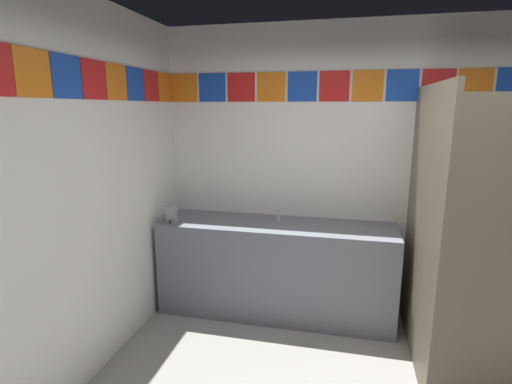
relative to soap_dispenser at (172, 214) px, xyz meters
name	(u,v)px	position (x,y,z in m)	size (l,w,h in m)	color
wall_back	(363,171)	(1.72, 0.52, 0.39)	(3.78, 0.09, 2.70)	white
wall_side	(42,206)	(-0.21, -1.32, 0.39)	(0.09, 3.59, 2.70)	white
vanity_counter	(276,268)	(0.96, 0.18, -0.52)	(2.17, 0.60, 0.88)	slate
faucet_center	(278,216)	(0.96, 0.27, -0.03)	(0.04, 0.10, 0.14)	silver
soap_dispenser	(172,214)	(0.00, 0.00, 0.00)	(0.09, 0.09, 0.16)	gray
stall_divider	(456,238)	(2.33, -0.43, 0.09)	(0.92, 1.32, 2.11)	#726651
toilet	(492,309)	(2.80, 0.07, -0.66)	(0.39, 0.49, 0.74)	white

